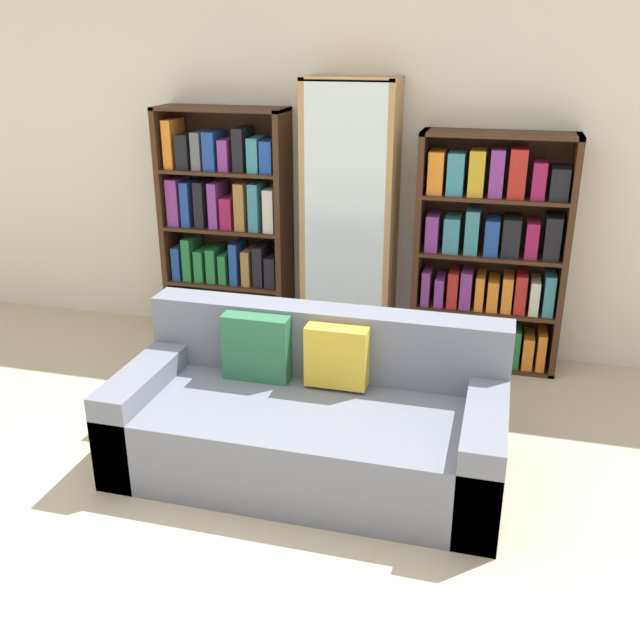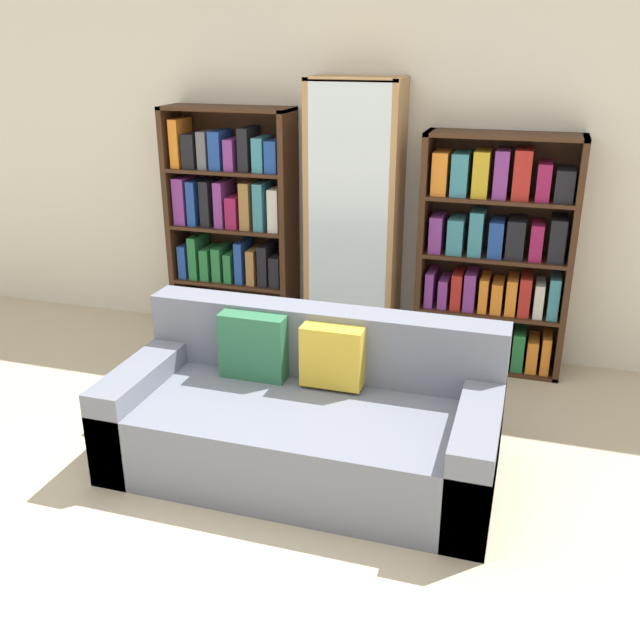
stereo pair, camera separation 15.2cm
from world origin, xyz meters
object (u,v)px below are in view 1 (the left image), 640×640
(bookshelf_left, at_px, (226,232))
(display_cabinet, at_px, (350,220))
(couch, at_px, (311,419))
(bookshelf_right, at_px, (490,257))
(wine_bottle, at_px, (413,379))

(bookshelf_left, relative_size, display_cabinet, 0.89)
(bookshelf_left, bearing_deg, couch, -55.49)
(couch, xyz_separation_m, display_cabinet, (-0.15, 1.53, 0.68))
(bookshelf_right, bearing_deg, bookshelf_left, 179.99)
(couch, distance_m, display_cabinet, 1.68)
(bookshelf_left, distance_m, bookshelf_right, 1.86)
(bookshelf_right, height_order, wine_bottle, bookshelf_right)
(bookshelf_left, relative_size, wine_bottle, 4.82)
(display_cabinet, relative_size, wine_bottle, 5.42)
(couch, distance_m, bookshelf_right, 1.81)
(wine_bottle, bearing_deg, bookshelf_right, 60.88)
(couch, distance_m, bookshelf_left, 1.95)
(display_cabinet, xyz_separation_m, wine_bottle, (0.56, -0.67, -0.81))
(wine_bottle, bearing_deg, display_cabinet, 130.01)
(bookshelf_left, height_order, wine_bottle, bookshelf_left)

